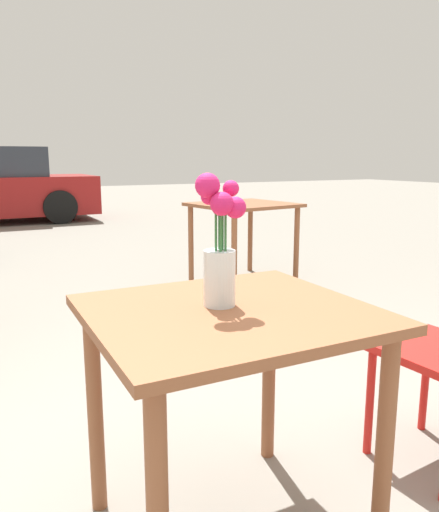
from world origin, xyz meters
TOP-DOWN VIEW (x-y plane):
  - table_front at (0.00, -0.00)m, footprint 0.80×0.73m
  - flower_vase at (-0.01, 0.03)m, footprint 0.14×0.15m
  - table_back at (1.68, 2.78)m, footprint 0.95×0.91m

SIDE VIEW (x-z plane):
  - table_front at x=0.00m, z-range 0.24..0.98m
  - table_back at x=1.68m, z-range 0.26..1.01m
  - flower_vase at x=-0.01m, z-range 0.70..1.09m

